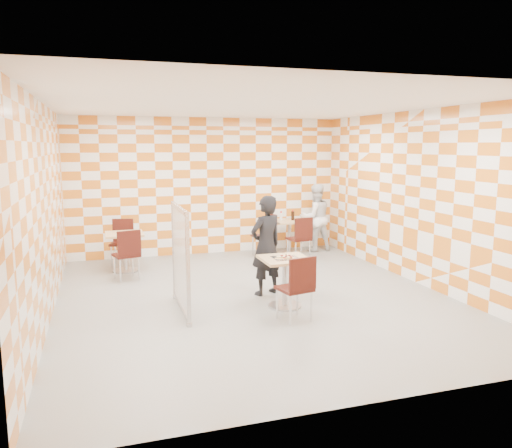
{
  "coord_description": "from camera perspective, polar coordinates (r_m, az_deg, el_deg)",
  "views": [
    {
      "loc": [
        -2.25,
        -7.34,
        2.39
      ],
      "look_at": [
        0.1,
        0.2,
        1.15
      ],
      "focal_mm": 35.0,
      "sensor_mm": 36.0,
      "label": 1
    }
  ],
  "objects": [
    {
      "name": "chair_second_front",
      "position": [
        10.44,
        5.16,
        -1.29
      ],
      "size": [
        0.48,
        0.49,
        0.92
      ],
      "color": "#38100B",
      "rests_on": "ground"
    },
    {
      "name": "chair_empty_near",
      "position": [
        9.15,
        -14.46,
        -2.99
      ],
      "size": [
        0.52,
        0.53,
        0.92
      ],
      "color": "#38100B",
      "rests_on": "ground"
    },
    {
      "name": "chair_main_front",
      "position": [
        6.82,
        4.83,
        -6.81
      ],
      "size": [
        0.5,
        0.51,
        0.92
      ],
      "color": "#38100B",
      "rests_on": "ground"
    },
    {
      "name": "second_table",
      "position": [
        11.17,
        3.84,
        -0.79
      ],
      "size": [
        0.7,
        0.7,
        0.75
      ],
      "color": "#DCB376",
      "rests_on": "ground"
    },
    {
      "name": "chair_second_side",
      "position": [
        10.88,
        1.29,
        -0.84
      ],
      "size": [
        0.51,
        0.5,
        0.92
      ],
      "color": "#38100B",
      "rests_on": "ground"
    },
    {
      "name": "man_dark",
      "position": [
        8.02,
        1.16,
        -2.47
      ],
      "size": [
        0.69,
        0.57,
        1.61
      ],
      "primitive_type": "imported",
      "rotation": [
        0.0,
        0.0,
        3.51
      ],
      "color": "black",
      "rests_on": "ground"
    },
    {
      "name": "chair_empty_far",
      "position": [
        10.44,
        -15.03,
        -1.57
      ],
      "size": [
        0.51,
        0.52,
        0.92
      ],
      "color": "#38100B",
      "rests_on": "ground"
    },
    {
      "name": "empty_table",
      "position": [
        9.86,
        -14.77,
        -2.37
      ],
      "size": [
        0.7,
        0.7,
        0.75
      ],
      "color": "#DCB376",
      "rests_on": "ground"
    },
    {
      "name": "sport_bottle",
      "position": [
        11.14,
        2.88,
        0.91
      ],
      "size": [
        0.06,
        0.06,
        0.2
      ],
      "color": "white",
      "rests_on": "second_table"
    },
    {
      "name": "room_shell",
      "position": [
        8.24,
        -1.38,
        2.73
      ],
      "size": [
        7.0,
        7.0,
        7.0
      ],
      "color": "gray",
      "rests_on": "ground"
    },
    {
      "name": "main_table",
      "position": [
        7.46,
        3.34,
        -5.69
      ],
      "size": [
        0.7,
        0.7,
        0.75
      ],
      "color": "#DCB376",
      "rests_on": "ground"
    },
    {
      "name": "partition",
      "position": [
        7.25,
        -8.63,
        -3.93
      ],
      "size": [
        0.08,
        1.38,
        1.55
      ],
      "color": "white",
      "rests_on": "ground"
    },
    {
      "name": "soda_bottle",
      "position": [
        11.14,
        4.23,
        0.97
      ],
      "size": [
        0.07,
        0.07,
        0.23
      ],
      "color": "black",
      "rests_on": "second_table"
    },
    {
      "name": "man_white",
      "position": [
        11.46,
        6.79,
        0.74
      ],
      "size": [
        0.78,
        0.62,
        1.54
      ],
      "primitive_type": "imported",
      "rotation": [
        0.0,
        0.0,
        3.19
      ],
      "color": "white",
      "rests_on": "ground"
    },
    {
      "name": "pizza_on_foil",
      "position": [
        7.39,
        3.4,
        -3.78
      ],
      "size": [
        0.4,
        0.4,
        0.04
      ],
      "color": "silver",
      "rests_on": "main_table"
    }
  ]
}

